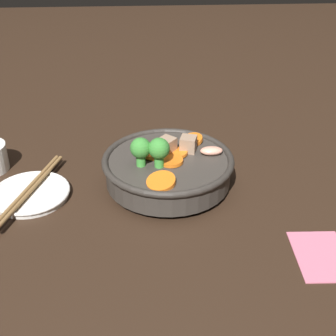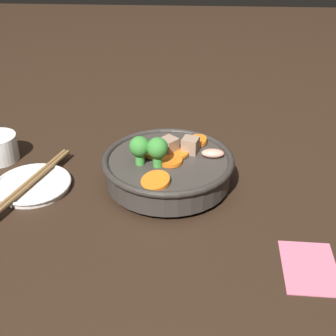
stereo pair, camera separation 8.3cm
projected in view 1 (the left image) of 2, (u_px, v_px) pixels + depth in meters
ground_plane at (168, 185)px, 0.85m from camera, size 3.00×3.00×0.00m
stirfry_bowl at (168, 167)px, 0.83m from camera, size 0.23×0.23×0.11m
side_saucer at (31, 194)px, 0.81m from camera, size 0.14×0.14×0.01m
napkin at (321, 255)px, 0.68m from camera, size 0.11×0.08×0.00m
chopsticks_pair at (30, 189)px, 0.81m from camera, size 0.22×0.08×0.01m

